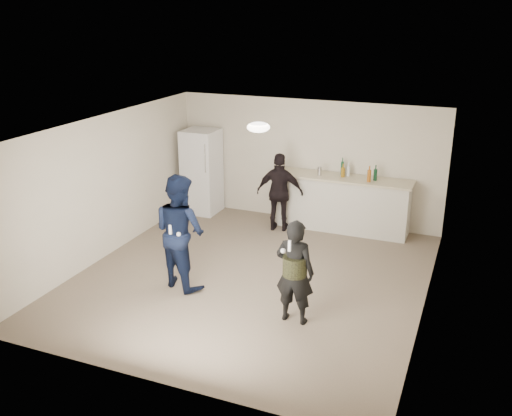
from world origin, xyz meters
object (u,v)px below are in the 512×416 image
at_px(fridge, 202,171).
at_px(counter, 342,205).
at_px(man, 180,231).
at_px(shaker, 320,171).
at_px(woman, 295,272).
at_px(spectator, 280,192).

bearing_deg(fridge, counter, 1.31).
relative_size(fridge, man, 0.98).
height_order(fridge, man, man).
relative_size(counter, fridge, 1.44).
height_order(shaker, woman, woman).
relative_size(woman, spectator, 0.97).
relative_size(shaker, man, 0.09).
distance_m(counter, fridge, 3.08).
distance_m(fridge, shaker, 2.60).
height_order(man, spectator, man).
distance_m(shaker, spectator, 0.89).
relative_size(fridge, shaker, 10.59).
bearing_deg(woman, spectator, -65.15).
bearing_deg(counter, spectator, -157.54).
bearing_deg(man, shaker, -91.55).
xyz_separation_m(man, woman, (2.01, -0.39, -0.16)).
distance_m(counter, woman, 3.72).
height_order(counter, spectator, spectator).
bearing_deg(spectator, woman, 103.09).
xyz_separation_m(counter, spectator, (-1.14, -0.47, 0.26)).
distance_m(counter, man, 3.78).
bearing_deg(spectator, fridge, -21.84).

